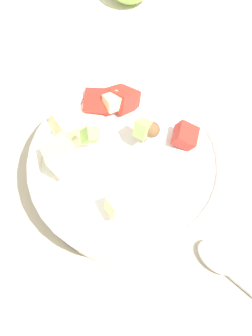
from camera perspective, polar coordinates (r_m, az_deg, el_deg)
The scene contains 4 objects.
ground_plane at distance 0.62m, azimuth 0.35°, elevation -1.92°, with size 2.40×2.40×0.00m, color silver.
placemat at distance 0.62m, azimuth 0.35°, elevation -1.80°, with size 0.52×0.30×0.01m, color #BCB299.
salad_bowl at distance 0.58m, azimuth -0.13°, elevation -0.17°, with size 0.26×0.26×0.11m.
serving_spoon at distance 0.58m, azimuth 15.27°, elevation -14.01°, with size 0.22×0.07×0.01m.
Camera 1 is at (-0.14, 0.23, 0.56)m, focal length 47.29 mm.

